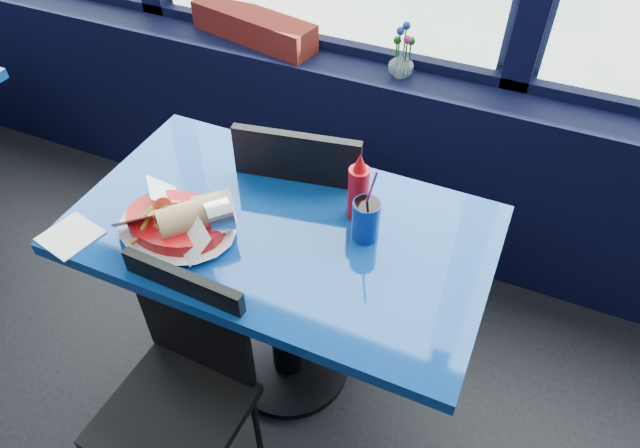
{
  "coord_description": "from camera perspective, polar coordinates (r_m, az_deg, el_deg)",
  "views": [
    {
      "loc": [
        0.87,
        0.98,
        1.9
      ],
      "look_at": [
        0.43,
        1.98,
        0.82
      ],
      "focal_mm": 32.0,
      "sensor_mm": 36.0,
      "label": 1
    }
  ],
  "objects": [
    {
      "name": "ketchup_bottle",
      "position": [
        1.6,
        3.86,
        3.47
      ],
      "size": [
        0.06,
        0.06,
        0.22
      ],
      "color": "red",
      "rests_on": "near_table"
    },
    {
      "name": "chair_near_back",
      "position": [
        2.01,
        -0.14,
        1.47
      ],
      "size": [
        0.48,
        0.48,
        0.92
      ],
      "rotation": [
        0.0,
        0.0,
        3.32
      ],
      "color": "black",
      "rests_on": "ground"
    },
    {
      "name": "near_table",
      "position": [
        1.77,
        -3.69,
        -4.28
      ],
      "size": [
        1.2,
        0.7,
        0.75
      ],
      "color": "black",
      "rests_on": "ground"
    },
    {
      "name": "napkin",
      "position": [
        1.75,
        -23.7,
        -1.09
      ],
      "size": [
        0.17,
        0.17,
        0.0
      ],
      "primitive_type": "cube",
      "rotation": [
        0.0,
        0.0,
        -0.22
      ],
      "color": "white",
      "rests_on": "near_table"
    },
    {
      "name": "soda_cup",
      "position": [
        1.56,
        4.61,
        0.49
      ],
      "size": [
        0.08,
        0.08,
        0.26
      ],
      "rotation": [
        0.0,
        0.0,
        0.24
      ],
      "color": "navy",
      "rests_on": "near_table"
    },
    {
      "name": "window_sill",
      "position": [
        2.56,
        -0.82,
        8.79
      ],
      "size": [
        5.0,
        0.26,
        0.8
      ],
      "primitive_type": "cube",
      "color": "black",
      "rests_on": "ground"
    },
    {
      "name": "planter_box",
      "position": [
        2.45,
        -6.68,
        19.04
      ],
      "size": [
        0.57,
        0.26,
        0.11
      ],
      "primitive_type": "cube",
      "rotation": [
        0.0,
        0.0,
        -0.22
      ],
      "color": "maroon",
      "rests_on": "window_sill"
    },
    {
      "name": "chair_near_front",
      "position": [
        1.69,
        -13.64,
        -14.95
      ],
      "size": [
        0.38,
        0.39,
        0.82
      ],
      "rotation": [
        0.0,
        0.0,
        -0.04
      ],
      "color": "black",
      "rests_on": "ground"
    },
    {
      "name": "flower_vase",
      "position": [
        2.19,
        8.17,
        15.87
      ],
      "size": [
        0.12,
        0.12,
        0.2
      ],
      "rotation": [
        0.0,
        0.0,
        -0.23
      ],
      "color": "silver",
      "rests_on": "window_sill"
    },
    {
      "name": "food_basket",
      "position": [
        1.63,
        -14.01,
        0.26
      ],
      "size": [
        0.38,
        0.38,
        0.11
      ],
      "rotation": [
        0.0,
        0.0,
        0.4
      ],
      "color": "red",
      "rests_on": "near_table"
    }
  ]
}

